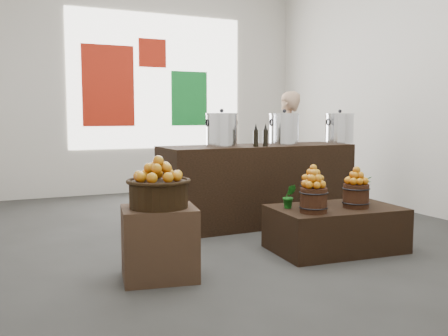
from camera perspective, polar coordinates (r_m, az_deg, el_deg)
name	(u,v)px	position (r m, az deg, el deg)	size (l,w,h in m)	color
ground	(223,232)	(6.01, -0.09, -7.31)	(7.00, 7.00, 0.00)	#323330
back_wall	(141,81)	(9.17, -9.41, 9.77)	(6.00, 0.04, 4.00)	beige
back_opening	(158,81)	(9.24, -7.56, 9.78)	(3.20, 0.02, 2.40)	white
deco_red_left	(108,86)	(8.99, -13.08, 9.14)	(0.90, 0.04, 1.40)	#AD1E0D
deco_green_right	(189,99)	(9.41, -3.99, 7.91)	(0.70, 0.04, 1.00)	#137C2B
deco_red_upper	(152,53)	(9.24, -8.19, 12.88)	(0.50, 0.04, 0.50)	#AD1E0D
crate	(159,243)	(4.32, -7.39, -8.50)	(0.62, 0.50, 0.62)	#432F1F
wicker_basket	(159,194)	(4.23, -7.47, -2.99)	(0.49, 0.49, 0.22)	black
apples_in_basket	(158,169)	(4.21, -7.51, -0.09)	(0.38, 0.38, 0.21)	#A62305
display_table	(335,229)	(5.31, 12.60, -6.77)	(1.30, 0.80, 0.45)	black
apple_bucket_front_left	(313,200)	(4.90, 10.19, -3.66)	(0.26, 0.26, 0.24)	#331B0E
apples_in_bucket_front_left	(314,179)	(4.87, 10.24, -1.24)	(0.20, 0.20, 0.18)	#A62305
apple_bucket_front_right	(356,196)	(5.26, 14.85, -3.10)	(0.26, 0.26, 0.24)	#331B0E
apples_in_bucket_front_right	(357,176)	(5.23, 14.91, -0.85)	(0.20, 0.20, 0.18)	#A62305
apple_bucket_rear	(313,193)	(5.38, 10.12, -2.79)	(0.26, 0.26, 0.24)	#331B0E
apples_in_bucket_rear	(313,173)	(5.35, 10.16, -0.59)	(0.20, 0.20, 0.18)	#A62305
herb_garnish_right	(358,189)	(5.55, 15.11, -2.35)	(0.27, 0.23, 0.29)	#135E17
herb_garnish_left	(289,196)	(5.09, 7.48, -3.22)	(0.13, 0.11, 0.24)	#135E17
counter	(257,185)	(6.39, 3.84, -1.92)	(2.47, 0.79, 1.01)	black
stock_pot_left	(222,131)	(6.09, -0.27, 4.29)	(0.38, 0.38, 0.38)	silver
stock_pot_center	(284,130)	(6.53, 6.89, 4.37)	(0.38, 0.38, 0.38)	silver
stock_pot_right	(339,129)	(7.06, 13.06, 4.38)	(0.38, 0.38, 0.38)	silver
oil_cruets	(268,135)	(6.12, 5.03, 3.80)	(0.18, 0.07, 0.28)	black
shopper	(287,148)	(7.93, 7.21, 2.32)	(0.64, 0.42, 1.76)	tan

